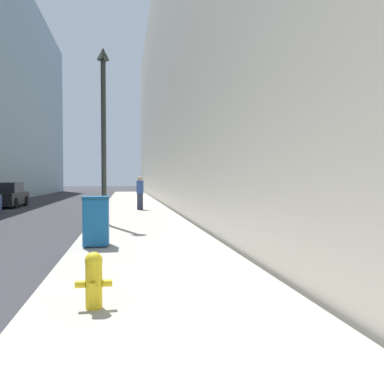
{
  "coord_description": "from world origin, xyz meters",
  "views": [
    {
      "loc": [
        4.82,
        -2.52,
        1.71
      ],
      "look_at": [
        8.72,
        19.13,
        0.99
      ],
      "focal_mm": 35.0,
      "sensor_mm": 36.0,
      "label": 1
    }
  ],
  "objects_px": {
    "lamppost": "(104,125)",
    "pedestrian_on_sidewalk": "(140,193)",
    "fire_hydrant": "(94,279)",
    "parked_sedan_far": "(6,196)",
    "trash_bin": "(96,220)"
  },
  "relations": [
    {
      "from": "lamppost",
      "to": "pedestrian_on_sidewalk",
      "type": "xyz_separation_m",
      "value": [
        1.51,
        6.35,
        -2.63
      ]
    },
    {
      "from": "pedestrian_on_sidewalk",
      "to": "trash_bin",
      "type": "bearing_deg",
      "value": -97.72
    },
    {
      "from": "parked_sedan_far",
      "to": "pedestrian_on_sidewalk",
      "type": "distance_m",
      "value": 9.56
    },
    {
      "from": "lamppost",
      "to": "parked_sedan_far",
      "type": "bearing_deg",
      "value": 120.09
    },
    {
      "from": "trash_bin",
      "to": "lamppost",
      "type": "height_order",
      "value": "lamppost"
    },
    {
      "from": "fire_hydrant",
      "to": "parked_sedan_far",
      "type": "relative_size",
      "value": 0.17
    },
    {
      "from": "lamppost",
      "to": "pedestrian_on_sidewalk",
      "type": "distance_m",
      "value": 7.04
    },
    {
      "from": "lamppost",
      "to": "parked_sedan_far",
      "type": "distance_m",
      "value": 13.49
    },
    {
      "from": "fire_hydrant",
      "to": "pedestrian_on_sidewalk",
      "type": "distance_m",
      "value": 15.32
    },
    {
      "from": "fire_hydrant",
      "to": "lamppost",
      "type": "relative_size",
      "value": 0.11
    },
    {
      "from": "fire_hydrant",
      "to": "trash_bin",
      "type": "xyz_separation_m",
      "value": [
        -0.3,
        4.47,
        0.24
      ]
    },
    {
      "from": "parked_sedan_far",
      "to": "pedestrian_on_sidewalk",
      "type": "bearing_deg",
      "value": -31.84
    },
    {
      "from": "lamppost",
      "to": "pedestrian_on_sidewalk",
      "type": "height_order",
      "value": "lamppost"
    },
    {
      "from": "lamppost",
      "to": "parked_sedan_far",
      "type": "height_order",
      "value": "lamppost"
    },
    {
      "from": "trash_bin",
      "to": "pedestrian_on_sidewalk",
      "type": "distance_m",
      "value": 10.89
    }
  ]
}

